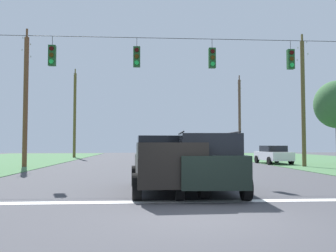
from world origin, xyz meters
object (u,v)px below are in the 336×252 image
Objects in this scene: distant_car_crossing_white at (273,154)px; overhead_signal_span at (173,92)px; utility_pole_mid_left at (26,99)px; utility_pole_far_left at (75,114)px; pickup_truck at (164,164)px; suv_black at (206,162)px; utility_pole_mid_right at (303,100)px; utility_pole_far_right at (240,117)px.

overhead_signal_span is at bearing -126.49° from distant_car_crossing_white.
utility_pole_mid_left is 17.54m from utility_pole_far_left.
pickup_truck is (-0.61, -3.93, -3.10)m from overhead_signal_span.
overhead_signal_span is 4.38× the size of distant_car_crossing_white.
utility_pole_mid_right is at bearing 54.44° from suv_black.
pickup_truck is at bearing -109.69° from utility_pole_far_right.
utility_pole_far_right reaches higher than utility_pole_mid_right.
utility_pole_far_right reaches higher than utility_pole_mid_left.
distant_car_crossing_white is at bearing 102.70° from utility_pole_mid_right.
utility_pole_mid_left is (-20.35, -17.04, -0.09)m from utility_pole_far_right.
overhead_signal_span is at bearing -70.23° from utility_pole_far_left.
distant_car_crossing_white is at bearing 53.51° from overhead_signal_span.
utility_pole_mid_left is at bearing -90.37° from utility_pole_far_left.
utility_pole_far_right is at bearing 70.31° from pickup_truck.
utility_pole_far_right is (1.00, 14.14, 4.25)m from distant_car_crossing_white.
utility_pole_far_left is at bearing 89.63° from utility_pole_mid_left.
pickup_truck is 19.43m from distant_car_crossing_white.
utility_pole_far_right is (9.64, 31.36, 3.98)m from suv_black.
suv_black is at bearing -116.64° from distant_car_crossing_white.
distant_car_crossing_white is (9.41, 12.71, -3.28)m from overhead_signal_span.
utility_pole_mid_right is (0.88, -3.91, 4.11)m from distant_car_crossing_white.
utility_pole_far_right is at bearing 39.94° from utility_pole_mid_left.
pickup_truck is at bearing -121.03° from distant_car_crossing_white.
suv_black is at bearing -80.30° from overhead_signal_span.
suv_black is 0.50× the size of utility_pole_mid_right.
utility_pole_mid_right is 27.37m from utility_pole_far_left.
pickup_truck is at bearing -130.54° from utility_pole_mid_right.
overhead_signal_span is 5.04m from pickup_truck.
overhead_signal_span is 1.96× the size of utility_pole_mid_right.
overhead_signal_span is 3.49× the size of pickup_truck.
utility_pole_mid_right is 0.90× the size of utility_pole_far_left.
distant_car_crossing_white is 20.00m from utility_pole_mid_left.
utility_pole_far_left is (-9.22, 31.29, 4.29)m from pickup_truck.
suv_black is 18.30m from utility_pole_mid_left.
suv_black is 0.48× the size of utility_pole_mid_left.
utility_pole_far_left reaches higher than utility_pole_mid_right.
utility_pole_far_left is at bearing 109.77° from overhead_signal_span.
utility_pole_mid_right is at bearing -77.30° from distant_car_crossing_white.
utility_pole_mid_right is 18.05m from utility_pole_far_right.
utility_pole_far_left reaches higher than distant_car_crossing_white.
utility_pole_far_right reaches higher than pickup_truck.
suv_black is 16.81m from utility_pole_mid_right.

